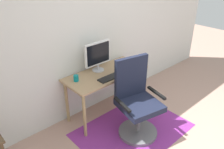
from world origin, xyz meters
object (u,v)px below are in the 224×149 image
Objects in this scene: desk at (106,78)px; keyboard at (112,77)px; computer_mouse at (125,68)px; coffee_cup at (76,78)px; office_chair at (136,104)px; monitor at (98,55)px; cell_phone at (134,67)px.

desk is 0.20m from keyboard.
computer_mouse is 0.78m from coffee_cup.
coffee_cup reaches higher than desk.
computer_mouse is 0.63m from office_chair.
keyboard is 0.52m from office_chair.
keyboard is (-0.00, -0.31, -0.25)m from monitor.
desk is at bearing -76.98° from monitor.
desk is 0.49m from cell_phone.
keyboard is 4.13× the size of computer_mouse.
coffee_cup reaches higher than keyboard.
computer_mouse is 0.17m from cell_phone.
computer_mouse reaches higher than keyboard.
cell_phone is (0.93, -0.23, -0.04)m from coffee_cup.
computer_mouse is at bearing -22.48° from desk.
coffee_cup is at bearing 165.24° from computer_mouse.
monitor is 5.01× the size of coffee_cup.
monitor is at bearing 141.46° from computer_mouse.
monitor is 0.39m from keyboard.
desk is at bearing 157.52° from computer_mouse.
monitor is 4.29× the size of computer_mouse.
computer_mouse is at bearing -38.54° from monitor.
cell_phone reaches higher than desk.
computer_mouse is at bearing -167.77° from cell_phone.
coffee_cup is 0.96m from cell_phone.
office_chair is at bearing -109.96° from cell_phone.
desk is at bearing 79.00° from keyboard.
computer_mouse is at bearing 73.94° from office_chair.
monitor reaches higher than coffee_cup.
office_chair is at bearing -83.12° from keyboard.
coffee_cup is (-0.44, -0.06, -0.21)m from monitor.
desk is 0.33m from computer_mouse.
keyboard is (-0.03, -0.17, 0.10)m from desk.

